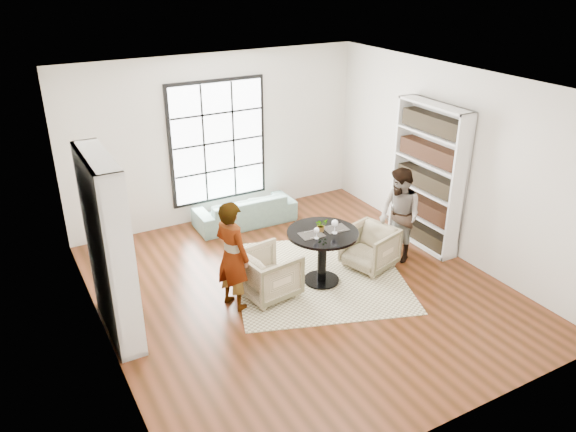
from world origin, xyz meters
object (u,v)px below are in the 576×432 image
sofa (245,210)px  person_left (232,256)px  armchair_left (269,274)px  wine_glass_right (335,224)px  wine_glass_left (317,231)px  pedestal_table (322,246)px  armchair_right (370,248)px  flower_centerpiece (321,225)px  person_right (400,215)px

sofa → person_left: person_left is taller
sofa → armchair_left: 2.46m
armchair_left → wine_glass_right: (0.98, -0.17, 0.64)m
person_left → wine_glass_left: person_left is taller
wine_glass_right → pedestal_table: bearing=137.1°
armchair_right → flower_centerpiece: 1.09m
sofa → armchair_left: armchair_left is taller
pedestal_table → sofa: bearing=93.3°
pedestal_table → armchair_left: size_ratio=1.37×
armchair_left → person_left: bearing=82.3°
person_left → flower_centerpiece: bearing=-110.2°
pedestal_table → sofa: (-0.14, 2.41, -0.34)m
armchair_right → wine_glass_left: 1.26m
armchair_right → person_right: size_ratio=0.48×
armchair_left → armchair_right: 1.75m
sofa → armchair_left: (-0.72, -2.35, 0.08)m
wine_glass_right → person_left: bearing=173.5°
person_left → wine_glass_left: size_ratio=9.24×
pedestal_table → person_right: (1.45, 0.03, 0.16)m
person_left → flower_centerpiece: (1.39, -0.03, 0.14)m
wine_glass_left → flower_centerpiece: size_ratio=0.87×
wine_glass_left → wine_glass_right: (0.32, 0.02, 0.03)m
armchair_left → armchair_right: size_ratio=1.05×
wine_glass_left → pedestal_table: bearing=35.4°
wine_glass_left → person_left: bearing=171.0°
pedestal_table → wine_glass_left: 0.42m
pedestal_table → person_right: size_ratio=0.69×
wine_glass_right → flower_centerpiece: bearing=133.0°
person_left → wine_glass_right: 1.55m
armchair_right → flower_centerpiece: flower_centerpiece is taller
person_left → flower_centerpiece: 1.40m
pedestal_table → flower_centerpiece: (-0.01, 0.03, 0.33)m
armchair_right → flower_centerpiece: size_ratio=3.68×
sofa → wine_glass_left: size_ratio=10.66×
armchair_right → person_left: 2.35m
pedestal_table → wine_glass_right: bearing=-42.9°
person_left → wine_glass_right: size_ratio=7.40×
person_right → wine_glass_right: size_ratio=7.14×
person_left → person_right: bearing=-109.6°
wine_glass_left → person_right: bearing=5.7°
pedestal_table → flower_centerpiece: size_ratio=5.31×
armchair_right → person_left: size_ratio=0.46×
pedestal_table → person_left: bearing=177.7°
person_left → wine_glass_left: 1.24m
flower_centerpiece → armchair_left: bearing=178.1°
armchair_right → person_right: 0.70m
armchair_left → person_right: bearing=-98.4°
person_left → wine_glass_left: (1.22, -0.19, 0.17)m
armchair_right → wine_glass_right: wine_glass_right is taller
pedestal_table → person_left: size_ratio=0.66×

